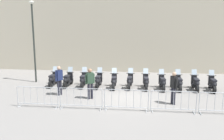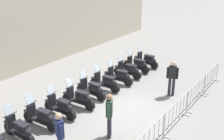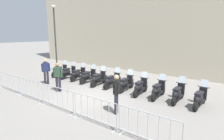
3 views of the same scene
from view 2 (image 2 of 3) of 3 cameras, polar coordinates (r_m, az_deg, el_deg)
name	(u,v)px [view 2 (image 2 of 3)]	position (r m, az deg, el deg)	size (l,w,h in m)	color
ground_plane	(127,109)	(12.34, 3.03, -7.97)	(120.00, 120.00, 0.00)	gray
motorcycle_1	(20,130)	(10.63, -18.30, -11.47)	(0.58, 1.73, 1.24)	black
motorcycle_2	(41,117)	(11.20, -14.23, -9.23)	(0.69, 1.71, 1.24)	black
motorcycle_3	(61,106)	(11.77, -10.38, -7.32)	(0.63, 1.72, 1.24)	black
motorcycle_4	(80,98)	(12.36, -6.62, -5.65)	(0.71, 1.71, 1.24)	black
motorcycle_5	(92,89)	(13.13, -4.07, -3.89)	(0.60, 1.72, 1.24)	black
motorcycle_6	(106,82)	(13.86, -1.25, -2.46)	(0.68, 1.71, 1.24)	black
motorcycle_7	(119,76)	(14.58, 1.48, -1.22)	(0.71, 1.71, 1.24)	black
motorcycle_8	(129,70)	(15.42, 3.40, 0.01)	(0.66, 1.72, 1.24)	black
motorcycle_9	(137,65)	(16.28, 5.16, 1.12)	(0.65, 1.72, 1.24)	black
motorcycle_10	(147,60)	(17.10, 7.10, 2.03)	(0.57, 1.73, 1.24)	black
barrier_segment_2	(176,114)	(11.22, 12.96, -8.64)	(2.13, 0.76, 1.07)	#B2B5B7
barrier_segment_3	(196,93)	(13.11, 16.78, -4.50)	(2.13, 0.76, 1.07)	#B2B5B7
barrier_segment_4	(211,77)	(15.10, 19.58, -1.40)	(2.13, 0.76, 1.07)	#B2B5B7
officer_near_row_end	(60,134)	(9.09, -10.58, -12.71)	(0.34, 0.52, 1.73)	#23232D
officer_mid_plaza	(172,76)	(13.44, 12.17, -1.28)	(0.39, 0.47, 1.73)	#23232D
officer_by_barriers	(109,113)	(10.04, -0.55, -8.80)	(0.45, 0.40, 1.73)	#23232D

